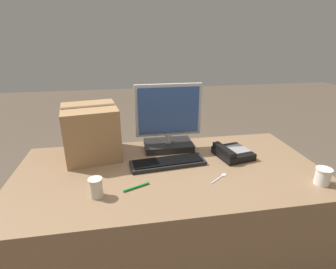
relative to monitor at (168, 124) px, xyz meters
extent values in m
plane|color=brown|center=(-0.04, -0.30, -0.90)|extent=(12.00, 12.00, 0.00)
cube|color=#8C6B4C|center=(-0.04, -0.30, -0.54)|extent=(1.80, 0.90, 0.72)
cube|color=black|center=(0.00, 0.00, -0.16)|extent=(0.33, 0.21, 0.04)
cylinder|color=#B2B2B2|center=(0.00, 0.00, -0.11)|extent=(0.04, 0.04, 0.06)
cube|color=#B2B2B2|center=(0.00, 0.00, 0.10)|extent=(0.44, 0.03, 0.35)
cube|color=#2D4C8C|center=(0.00, -0.02, 0.10)|extent=(0.40, 0.01, 0.31)
cube|color=black|center=(-0.05, -0.24, -0.17)|extent=(0.47, 0.19, 0.02)
cube|color=black|center=(-0.05, -0.24, -0.15)|extent=(0.43, 0.16, 0.01)
cube|color=black|center=(0.39, -0.20, -0.16)|extent=(0.24, 0.26, 0.04)
cube|color=black|center=(0.32, -0.21, -0.12)|extent=(0.09, 0.21, 0.03)
cube|color=gray|center=(0.43, -0.19, -0.13)|extent=(0.14, 0.15, 0.01)
cylinder|color=beige|center=(-0.45, -0.51, -0.13)|extent=(0.06, 0.06, 0.09)
cylinder|color=beige|center=(-0.45, -0.51, -0.08)|extent=(0.07, 0.07, 0.01)
cylinder|color=white|center=(0.73, -0.60, -0.14)|extent=(0.08, 0.08, 0.08)
cylinder|color=white|center=(0.73, -0.60, -0.09)|extent=(0.08, 0.08, 0.01)
cube|color=silver|center=(0.19, -0.46, -0.18)|extent=(0.09, 0.07, 0.00)
ellipsoid|color=silver|center=(0.25, -0.42, -0.18)|extent=(0.05, 0.05, 0.00)
cube|color=#9E754C|center=(-0.50, -0.03, -0.01)|extent=(0.38, 0.38, 0.33)
cube|color=brown|center=(-0.50, -0.03, 0.15)|extent=(0.32, 0.09, 0.00)
cylinder|color=#198C33|center=(-0.25, -0.47, -0.17)|extent=(0.14, 0.07, 0.01)
camera|label=1|loc=(-0.29, -1.65, 0.58)|focal=28.00mm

